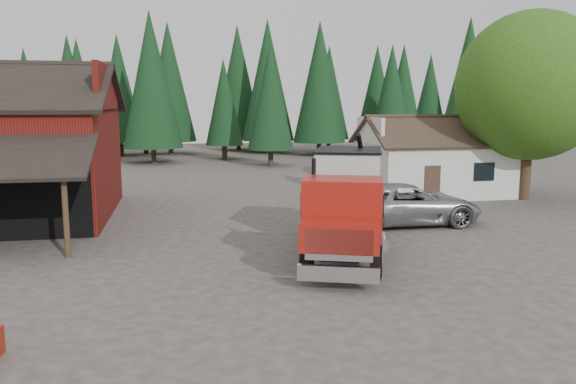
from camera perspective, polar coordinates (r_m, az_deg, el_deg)
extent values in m
plane|color=#423834|center=(18.53, -5.20, -7.46)|extent=(120.00, 120.00, 0.00)
cube|color=#611710|center=(27.91, -17.98, 10.08)|extent=(0.25, 7.00, 2.00)
cylinder|color=#382619|center=(20.53, -21.64, -2.43)|extent=(0.20, 0.20, 2.80)
cube|color=silver|center=(34.26, 14.58, 2.37)|extent=(8.00, 6.00, 3.00)
cube|color=#38281E|center=(32.75, 15.87, 5.98)|extent=(8.60, 3.42, 1.80)
cube|color=#38281E|center=(35.45, 13.68, 6.26)|extent=(8.60, 3.42, 1.80)
cube|color=silver|center=(32.56, 8.33, 6.21)|extent=(0.20, 4.20, 1.50)
cube|color=silver|center=(36.00, 20.51, 5.99)|extent=(0.20, 4.20, 1.50)
cube|color=#38281E|center=(30.97, 14.44, 0.78)|extent=(0.90, 0.06, 2.00)
cube|color=black|center=(32.30, 19.30, 1.96)|extent=(1.20, 0.06, 1.00)
cylinder|color=#382619|center=(33.64, 22.96, 2.01)|extent=(0.60, 0.60, 3.20)
sphere|color=#265212|center=(33.46, 23.44, 9.85)|extent=(8.00, 8.00, 8.00)
sphere|color=#265212|center=(33.47, 20.83, 7.94)|extent=(4.40, 4.40, 4.40)
sphere|color=#265212|center=(33.37, 25.56, 8.17)|extent=(4.80, 4.80, 4.80)
cylinder|color=#382619|center=(48.53, -1.77, 3.63)|extent=(0.44, 0.44, 1.60)
cone|color=black|center=(48.33, -1.80, 9.67)|extent=(3.96, 3.96, 9.00)
cylinder|color=#382619|center=(49.93, 17.48, 3.38)|extent=(0.44, 0.44, 1.60)
cone|color=black|center=(49.77, 17.81, 10.38)|extent=(4.84, 4.84, 11.00)
cylinder|color=#382619|center=(51.94, -13.47, 3.74)|extent=(0.44, 0.44, 1.60)
cone|color=black|center=(51.80, -13.74, 11.03)|extent=(5.28, 5.28, 12.00)
cylinder|color=black|center=(17.34, 1.95, -6.68)|extent=(0.69, 1.15, 1.10)
cylinder|color=black|center=(17.24, 8.93, -6.88)|extent=(0.69, 1.15, 1.10)
cylinder|color=black|center=(21.97, 3.37, -3.37)|extent=(0.69, 1.15, 1.10)
cylinder|color=black|center=(21.89, 8.85, -3.51)|extent=(0.69, 1.15, 1.10)
cylinder|color=black|center=(23.33, 3.68, -2.65)|extent=(0.69, 1.15, 1.10)
cylinder|color=black|center=(23.26, 8.83, -2.78)|extent=(0.69, 1.15, 1.10)
cube|color=black|center=(20.26, 5.93, -3.29)|extent=(3.89, 8.45, 0.40)
cube|color=silver|center=(15.78, 5.13, -8.29)|extent=(2.22, 0.93, 0.45)
cube|color=silver|center=(15.66, 5.19, -5.39)|extent=(1.82, 0.72, 0.90)
cube|color=maroon|center=(16.21, 5.32, -4.36)|extent=(2.55, 1.97, 0.85)
cube|color=maroon|center=(17.36, 5.58, -1.63)|extent=(2.82, 2.39, 1.84)
cube|color=black|center=(16.53, 5.46, -1.11)|extent=(2.00, 0.77, 0.90)
cylinder|color=black|center=(18.23, 2.62, 0.64)|extent=(0.18, 0.18, 1.79)
cube|color=black|center=(18.35, 5.74, -1.23)|extent=(2.34, 0.93, 1.59)
cube|color=black|center=(21.58, 6.11, -1.82)|extent=(4.32, 6.30, 0.16)
cube|color=beige|center=(21.36, 6.18, 2.07)|extent=(3.26, 3.86, 1.59)
cone|color=beige|center=(21.49, 6.13, -0.57)|extent=(2.80, 2.80, 0.70)
cube|color=black|center=(21.28, 6.21, 4.26)|extent=(3.38, 3.99, 0.08)
cylinder|color=black|center=(22.74, 7.82, 2.20)|extent=(1.39, 1.92, 3.04)
cube|color=maroon|center=(23.91, 4.93, -0.08)|extent=(0.83, 0.95, 0.45)
cylinder|color=silver|center=(18.23, 9.24, -5.05)|extent=(0.86, 1.13, 0.56)
imported|color=#9D9FA4|center=(25.12, 12.01, -1.20)|extent=(6.48, 3.04, 1.79)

